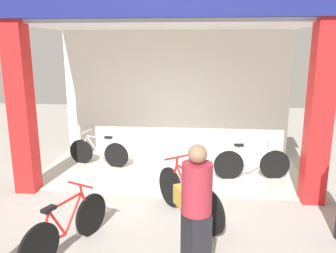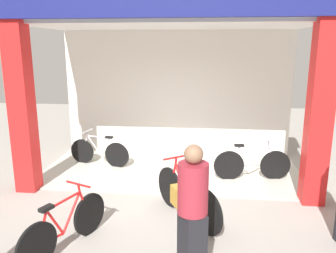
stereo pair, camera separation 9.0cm
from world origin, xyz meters
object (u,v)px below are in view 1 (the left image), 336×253
bicycle_parked_0 (188,196)px  pedestrian_2 (195,213)px  bicycle_inside_1 (252,163)px  bicycle_parked_1 (67,227)px  bicycle_inside_0 (99,152)px

bicycle_parked_0 → pedestrian_2: size_ratio=0.84×
pedestrian_2 → bicycle_inside_1: bearing=71.1°
bicycle_parked_0 → bicycle_parked_1: size_ratio=0.98×
bicycle_parked_1 → pedestrian_2: bearing=-15.4°
bicycle_inside_1 → pedestrian_2: 3.49m
bicycle_inside_1 → pedestrian_2: bearing=-108.9°
bicycle_inside_0 → bicycle_parked_0: 3.12m
bicycle_inside_1 → pedestrian_2: (-1.12, -3.26, 0.52)m
bicycle_inside_0 → pedestrian_2: (2.25, -3.77, 0.54)m
pedestrian_2 → bicycle_parked_0: bearing=94.7°
bicycle_inside_0 → bicycle_parked_0: size_ratio=1.03×
bicycle_inside_1 → bicycle_parked_1: 3.97m
bicycle_inside_1 → bicycle_parked_1: (-2.81, -2.79, -0.00)m
bicycle_inside_0 → pedestrian_2: bearing=-59.2°
bicycle_parked_1 → bicycle_inside_1: bearing=44.8°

